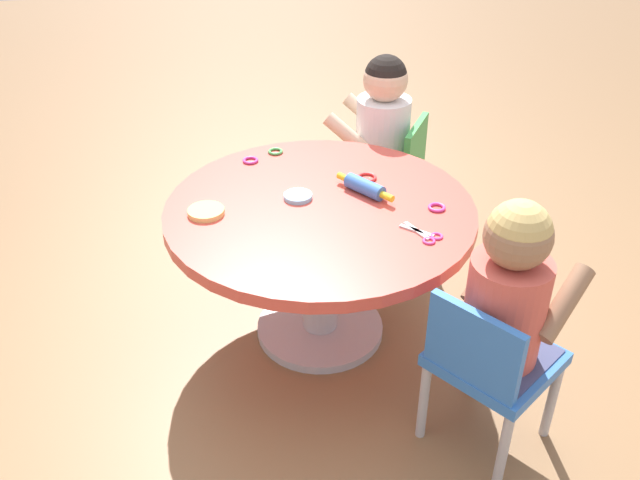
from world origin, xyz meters
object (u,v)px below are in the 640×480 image
(seated_child_left, at_px, (509,290))
(craft_scissors, at_px, (426,235))
(child_chair_right, at_px, (389,174))
(craft_table, at_px, (320,235))
(child_chair_left, at_px, (489,363))
(rolling_pin, at_px, (365,187))
(seated_child_right, at_px, (382,120))

(seated_child_left, distance_m, craft_scissors, 0.34)
(seated_child_left, relative_size, child_chair_right, 0.95)
(craft_scissors, bearing_deg, child_chair_right, -5.66)
(seated_child_left, xyz_separation_m, craft_scissors, (0.31, 0.13, -0.02))
(craft_table, xyz_separation_m, seated_child_left, (-0.53, -0.42, 0.13))
(child_chair_right, bearing_deg, seated_child_left, -177.05)
(child_chair_right, height_order, craft_scissors, child_chair_right)
(child_chair_left, bearing_deg, craft_table, 34.89)
(seated_child_left, bearing_deg, craft_scissors, 23.34)
(seated_child_left, bearing_deg, rolling_pin, 24.12)
(craft_table, xyz_separation_m, rolling_pin, (0.06, -0.15, 0.13))
(rolling_pin, bearing_deg, child_chair_left, -159.30)
(seated_child_right, relative_size, rolling_pin, 2.61)
(seated_child_left, height_order, child_chair_right, seated_child_left)
(child_chair_left, distance_m, craft_scissors, 0.41)
(rolling_pin, bearing_deg, craft_scissors, -155.01)
(child_chair_right, bearing_deg, seated_child_right, 60.61)
(seated_child_left, relative_size, seated_child_right, 1.00)
(craft_table, height_order, rolling_pin, rolling_pin)
(child_chair_left, distance_m, seated_child_right, 1.16)
(child_chair_left, height_order, rolling_pin, rolling_pin)
(seated_child_right, bearing_deg, craft_scissors, 176.95)
(seated_child_right, height_order, craft_scissors, seated_child_right)
(craft_table, height_order, craft_scissors, craft_scissors)
(child_chair_left, distance_m, seated_child_left, 0.23)
(child_chair_left, xyz_separation_m, child_chair_right, (1.12, 0.02, 0.00))
(craft_table, bearing_deg, child_chair_left, -145.11)
(seated_child_right, bearing_deg, rolling_pin, 162.07)
(seated_child_left, xyz_separation_m, child_chair_right, (1.09, 0.06, -0.23))
(child_chair_left, relative_size, seated_child_right, 1.05)
(child_chair_right, relative_size, craft_scissors, 3.87)
(seated_child_left, relative_size, rolling_pin, 2.61)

